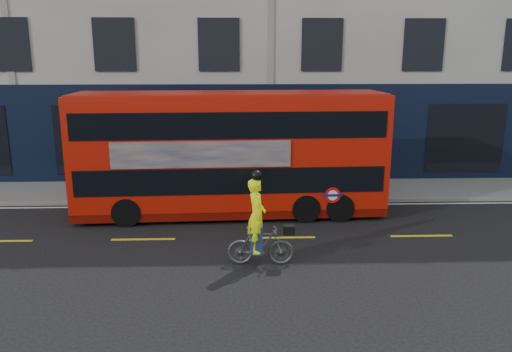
{
  "coord_description": "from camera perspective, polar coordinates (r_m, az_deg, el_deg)",
  "views": [
    {
      "loc": [
        -1.27,
        -11.94,
        5.04
      ],
      "look_at": [
        -0.75,
        2.66,
        1.55
      ],
      "focal_mm": 35.0,
      "sensor_mm": 36.0,
      "label": 1
    }
  ],
  "objects": [
    {
      "name": "lane_dashes",
      "position": [
        14.41,
        3.18,
        -7.04
      ],
      "size": [
        58.0,
        0.12,
        0.01
      ],
      "primitive_type": null,
      "color": "yellow",
      "rests_on": "ground"
    },
    {
      "name": "kerb",
      "position": [
        17.7,
        2.18,
        -2.89
      ],
      "size": [
        60.0,
        0.12,
        0.13
      ],
      "primitive_type": "cube",
      "color": "gray",
      "rests_on": "ground"
    },
    {
      "name": "cyclist",
      "position": [
        12.34,
        0.36,
        -6.5
      ],
      "size": [
        1.68,
        0.69,
        2.41
      ],
      "rotation": [
        0.0,
        0.0,
        -0.04
      ],
      "color": "#484C4E",
      "rests_on": "ground"
    },
    {
      "name": "building_terrace",
      "position": [
        25.04,
        0.95,
        19.07
      ],
      "size": [
        50.0,
        10.07,
        15.0
      ],
      "color": "#B8B4AE",
      "rests_on": "ground"
    },
    {
      "name": "ground",
      "position": [
        13.02,
        3.78,
        -9.36
      ],
      "size": [
        120.0,
        120.0,
        0.0
      ],
      "primitive_type": "plane",
      "color": "black",
      "rests_on": "ground"
    },
    {
      "name": "road_edge_line",
      "position": [
        17.43,
        2.25,
        -3.36
      ],
      "size": [
        58.0,
        0.1,
        0.01
      ],
      "primitive_type": "cube",
      "color": "silver",
      "rests_on": "ground"
    },
    {
      "name": "pavement",
      "position": [
        19.14,
        1.85,
        -1.64
      ],
      "size": [
        60.0,
        3.0,
        0.12
      ],
      "primitive_type": "cube",
      "color": "slate",
      "rests_on": "ground"
    },
    {
      "name": "bus",
      "position": [
        16.03,
        -2.8,
        2.62
      ],
      "size": [
        9.94,
        2.62,
        3.97
      ],
      "rotation": [
        0.0,
        0.0,
        0.04
      ],
      "color": "#BE1507",
      "rests_on": "ground"
    }
  ]
}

